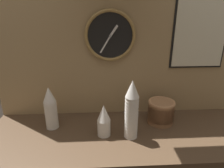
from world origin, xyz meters
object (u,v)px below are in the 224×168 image
at_px(bowl_stack_right, 161,111).
at_px(menu_board, 200,33).
at_px(cup_stack_left, 50,108).
at_px(cup_stack_center, 104,120).
at_px(wall_clock, 110,36).
at_px(cup_stack_center_right, 132,110).

distance_m(bowl_stack_right, menu_board, 0.56).
xyz_separation_m(bowl_stack_right, menu_board, (0.25, 0.14, 0.48)).
relative_size(cup_stack_left, menu_board, 0.59).
distance_m(cup_stack_center, wall_clock, 0.51).
height_order(cup_stack_center_right, cup_stack_center, cup_stack_center_right).
xyz_separation_m(cup_stack_center_right, cup_stack_left, (-0.48, 0.12, -0.04)).
bearing_deg(bowl_stack_right, menu_board, 29.56).
bearing_deg(cup_stack_center_right, menu_board, 31.63).
bearing_deg(cup_stack_center, menu_board, 22.94).
height_order(cup_stack_left, menu_board, menu_board).
bearing_deg(cup_stack_left, bowl_stack_right, 1.87).
relative_size(cup_stack_center, menu_board, 0.42).
bearing_deg(menu_board, cup_stack_center, -157.06).
xyz_separation_m(cup_stack_left, bowl_stack_right, (0.69, 0.02, -0.06)).
bearing_deg(cup_stack_left, menu_board, 9.91).
bearing_deg(wall_clock, cup_stack_center_right, -69.39).
height_order(cup_stack_center_right, wall_clock, wall_clock).
bearing_deg(cup_stack_center, cup_stack_left, 162.97).
height_order(cup_stack_center_right, bowl_stack_right, cup_stack_center_right).
height_order(cup_stack_center, menu_board, menu_board).
distance_m(cup_stack_left, bowl_stack_right, 0.69).
bearing_deg(cup_stack_center_right, bowl_stack_right, 33.91).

